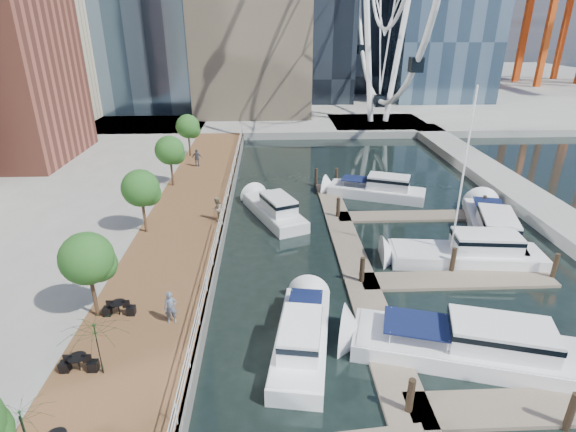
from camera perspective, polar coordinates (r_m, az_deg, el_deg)
The scene contains 16 objects.
ground at distance 21.51m, azimuth 5.23°, elevation -20.08°, with size 520.00×520.00×0.00m, color black.
boardwalk at distance 34.24m, azimuth -13.16°, elevation -1.90°, with size 6.00×60.00×1.00m, color brown.
seawall at distance 33.80m, azimuth -8.16°, elevation -1.84°, with size 0.25×60.00×1.00m, color #595954.
land_far at distance 118.33m, azimuth -1.26°, elevation 16.43°, with size 200.00×114.00×1.00m, color gray.
breakwater at distance 44.34m, azimuth 28.24°, elevation 1.72°, with size 4.00×60.00×1.00m, color gray.
pier at distance 70.88m, azimuth 11.30°, elevation 11.31°, with size 14.00×12.00×1.00m, color gray.
railing at distance 33.39m, azimuth -8.43°, elevation -0.25°, with size 0.10×60.00×1.05m, color white, non-canonical shape.
floating_docks at distance 30.97m, azimuth 17.69°, elevation -5.27°, with size 16.00×34.00×2.60m.
street_trees at distance 32.49m, azimuth -18.23°, elevation 3.36°, with size 2.60×42.60×4.60m.
cafe_tables at distance 20.55m, azimuth -26.04°, elevation -20.19°, with size 2.50×13.70×0.74m.
yacht_foreground at distance 24.09m, azimuth 21.69°, elevation -16.38°, with size 3.18×11.87×2.15m, color silver, non-canonical shape.
pedestrian_near at distance 23.25m, azimuth -14.67°, elevation -11.19°, with size 0.63×0.41×1.72m, color slate.
pedestrian_mid at distance 33.95m, azimuth -9.02°, elevation 0.86°, with size 0.91×0.71×1.86m, color gray.
pedestrian_far at distance 47.67m, azimuth -11.48°, elevation 7.26°, with size 1.06×0.44×1.82m, color #373944.
moored_yachts at distance 31.94m, azimuth 18.41°, elevation -5.47°, with size 22.33×37.43×11.50m.
cafe_seating at distance 18.50m, azimuth -27.45°, elevation -22.40°, with size 4.39×10.83×2.67m.
Camera 1 is at (-2.50, -15.45, 14.75)m, focal length 28.00 mm.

